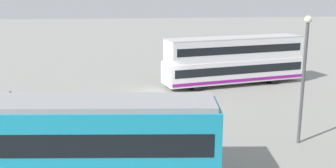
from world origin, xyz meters
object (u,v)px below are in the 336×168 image
(info_sign, at_px, (12,106))
(pedestrian_crossing, at_px, (151,133))
(double_decker_bus, at_px, (234,61))
(pedestrian_near_railing, at_px, (127,107))
(tram_yellow, at_px, (32,140))
(street_lamp, at_px, (304,70))

(info_sign, bearing_deg, pedestrian_crossing, 158.51)
(double_decker_bus, xyz_separation_m, pedestrian_near_railing, (8.78, 8.79, -0.96))
(tram_yellow, distance_m, street_lamp, 12.85)
(pedestrian_crossing, bearing_deg, double_decker_bus, -120.55)
(street_lamp, bearing_deg, tram_yellow, 12.39)
(street_lamp, bearing_deg, double_decker_bus, -91.08)
(double_decker_bus, distance_m, pedestrian_near_railing, 12.46)
(double_decker_bus, xyz_separation_m, street_lamp, (0.24, 12.71, 1.79))
(double_decker_bus, bearing_deg, info_sign, 35.13)
(double_decker_bus, relative_size, pedestrian_near_railing, 6.82)
(double_decker_bus, xyz_separation_m, pedestrian_crossing, (7.73, 13.10, -1.00))
(tram_yellow, bearing_deg, pedestrian_near_railing, -120.16)
(double_decker_bus, relative_size, pedestrian_crossing, 7.05)
(pedestrian_crossing, xyz_separation_m, info_sign, (6.98, -2.75, 0.75))
(pedestrian_crossing, bearing_deg, tram_yellow, 25.48)
(pedestrian_crossing, relative_size, info_sign, 0.67)
(pedestrian_near_railing, relative_size, street_lamp, 0.27)
(pedestrian_near_railing, distance_m, info_sign, 6.17)
(pedestrian_near_railing, bearing_deg, pedestrian_crossing, 103.74)
(double_decker_bus, height_order, street_lamp, street_lamp)
(info_sign, bearing_deg, street_lamp, 170.71)
(pedestrian_crossing, relative_size, street_lamp, 0.27)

